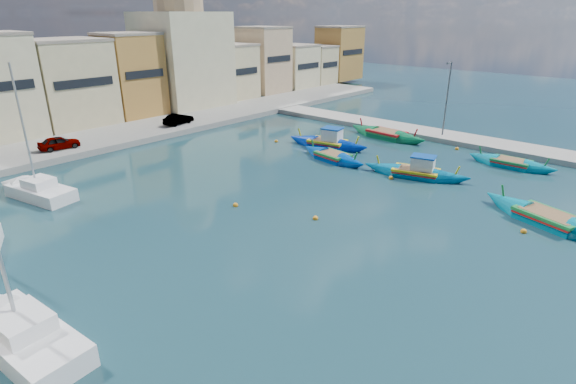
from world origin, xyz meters
TOP-DOWN VIEW (x-y plane):
  - ground at (0.00, 0.00)m, footprint 160.00×160.00m
  - east_quay at (18.00, 0.00)m, footprint 4.00×70.00m
  - north_quay at (0.00, 32.00)m, footprint 80.00×8.00m
  - north_townhouses at (6.68, 39.36)m, footprint 83.20×7.87m
  - church_block at (10.00, 40.00)m, footprint 10.00×10.00m
  - quay_street_lamp at (17.44, 6.00)m, footprint 1.18×0.16m
  - parked_cars at (-12.47, 30.50)m, footprint 27.56×2.33m
  - luzzu_turquoise_cabin at (4.89, 2.69)m, footprint 4.15×9.01m
  - luzzu_blue_cabin at (7.12, 13.29)m, footprint 3.82×9.00m
  - luzzu_cyan_mid at (14.16, 10.70)m, footprint 3.01×9.71m
  - luzzu_green at (4.03, 10.41)m, footprint 3.10×7.84m
  - luzzu_blue_south at (2.23, -7.63)m, footprint 4.95×9.55m
  - luzzu_cyan_south at (12.69, -2.32)m, footprint 2.01×7.58m
  - yacht_north at (-17.50, 22.44)m, footprint 3.71×7.95m
  - yacht_mid at (-24.19, 6.80)m, footprint 3.17×9.03m
  - mooring_buoys at (1.19, 5.32)m, footprint 24.07×25.66m

SIDE VIEW (x-z plane):
  - ground at x=0.00m, z-range 0.00..0.00m
  - mooring_buoys at x=1.19m, z-range -0.10..0.26m
  - east_quay at x=18.00m, z-range 0.00..0.50m
  - luzzu_cyan_south at x=12.69m, z-range -0.92..1.43m
  - luzzu_green at x=4.03m, z-range -0.94..1.46m
  - luzzu_blue_south at x=2.23m, z-range -1.07..1.63m
  - luzzu_cyan_mid at x=14.16m, z-range -1.12..1.71m
  - north_quay at x=0.00m, z-range 0.00..0.60m
  - luzzu_turquoise_cabin at x=4.89m, z-range -1.07..1.76m
  - luzzu_blue_cabin at x=7.12m, z-range -1.17..1.93m
  - yacht_north at x=-17.50m, z-range -4.72..5.52m
  - yacht_mid at x=-24.19m, z-range -5.14..6.02m
  - parked_cars at x=-12.47m, z-range 0.59..1.84m
  - quay_street_lamp at x=17.44m, z-range 0.34..8.34m
  - north_townhouses at x=6.68m, z-range -0.10..10.09m
  - church_block at x=10.00m, z-range -1.14..17.96m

